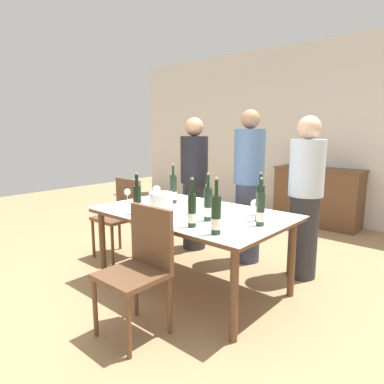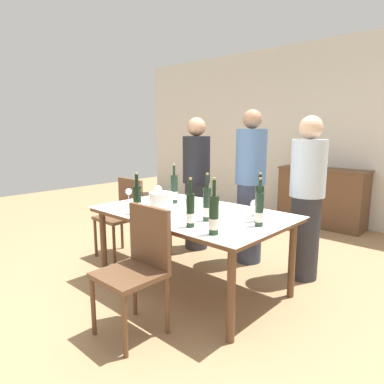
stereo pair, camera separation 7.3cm
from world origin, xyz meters
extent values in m
plane|color=#A37F56|center=(0.00, 0.00, 0.00)|extent=(12.00, 12.00, 0.00)
cube|color=silver|center=(0.00, 3.16, 1.40)|extent=(8.00, 0.10, 2.80)
cube|color=brown|center=(0.04, 2.87, 0.43)|extent=(1.25, 0.44, 0.86)
cube|color=brown|center=(0.04, 2.87, 0.87)|extent=(1.29, 0.46, 0.02)
cylinder|color=brown|center=(-0.77, -0.45, 0.34)|extent=(0.06, 0.06, 0.69)
cylinder|color=brown|center=(0.77, -0.45, 0.34)|extent=(0.06, 0.06, 0.69)
cylinder|color=brown|center=(-0.77, 0.45, 0.34)|extent=(0.06, 0.06, 0.69)
cylinder|color=brown|center=(0.77, 0.45, 0.34)|extent=(0.06, 0.06, 0.69)
cube|color=brown|center=(0.00, 0.00, 0.70)|extent=(1.71, 1.05, 0.04)
cube|color=white|center=(0.00, 0.00, 0.72)|extent=(1.74, 1.08, 0.01)
cylinder|color=white|center=(-0.19, -0.20, 0.82)|extent=(0.21, 0.21, 0.18)
cylinder|color=white|center=(-0.19, -0.20, 0.90)|extent=(0.22, 0.22, 0.01)
cylinder|color=black|center=(0.58, -0.40, 0.87)|extent=(0.07, 0.07, 0.28)
cylinder|color=silver|center=(0.58, -0.40, 0.81)|extent=(0.07, 0.07, 0.08)
cylinder|color=black|center=(0.58, -0.40, 1.06)|extent=(0.02, 0.02, 0.11)
cylinder|color=tan|center=(0.58, -0.40, 1.13)|extent=(0.02, 0.02, 0.02)
cylinder|color=black|center=(0.62, 0.12, 0.87)|extent=(0.07, 0.07, 0.29)
cylinder|color=silver|center=(0.62, 0.12, 0.81)|extent=(0.07, 0.07, 0.08)
cylinder|color=black|center=(0.62, 0.12, 1.06)|extent=(0.03, 0.03, 0.09)
cylinder|color=tan|center=(0.62, 0.12, 1.12)|extent=(0.02, 0.02, 0.02)
cylinder|color=#1E3323|center=(0.30, -0.15, 0.86)|extent=(0.07, 0.07, 0.27)
cylinder|color=white|center=(0.30, -0.15, 0.80)|extent=(0.07, 0.07, 0.08)
cylinder|color=#1E3323|center=(0.30, -0.15, 1.05)|extent=(0.03, 0.03, 0.11)
cylinder|color=tan|center=(0.30, -0.15, 1.11)|extent=(0.02, 0.02, 0.02)
cylinder|color=#1E3323|center=(0.70, 0.00, 0.86)|extent=(0.06, 0.06, 0.26)
cylinder|color=silver|center=(0.70, 0.00, 0.80)|extent=(0.06, 0.06, 0.07)
cylinder|color=#1E3323|center=(0.70, 0.00, 1.04)|extent=(0.02, 0.02, 0.10)
cylinder|color=tan|center=(0.70, 0.00, 1.10)|extent=(0.02, 0.02, 0.02)
cylinder|color=black|center=(-0.30, -0.38, 0.85)|extent=(0.07, 0.07, 0.25)
cylinder|color=white|center=(-0.30, -0.38, 0.80)|extent=(0.07, 0.07, 0.07)
cylinder|color=black|center=(-0.30, -0.38, 1.03)|extent=(0.03, 0.03, 0.10)
cylinder|color=tan|center=(-0.30, -0.38, 1.08)|extent=(0.02, 0.02, 0.02)
cylinder|color=#1E3323|center=(-0.38, 0.14, 0.87)|extent=(0.07, 0.07, 0.29)
cylinder|color=white|center=(-0.38, 0.14, 0.81)|extent=(0.07, 0.07, 0.08)
cylinder|color=#1E3323|center=(-0.38, 0.14, 1.06)|extent=(0.02, 0.02, 0.10)
cylinder|color=tan|center=(-0.38, 0.14, 1.12)|extent=(0.02, 0.02, 0.02)
cylinder|color=black|center=(0.33, -0.37, 0.86)|extent=(0.06, 0.06, 0.26)
cylinder|color=white|center=(0.33, -0.37, 0.80)|extent=(0.07, 0.07, 0.07)
cylinder|color=black|center=(0.33, -0.37, 1.04)|extent=(0.02, 0.02, 0.10)
cylinder|color=tan|center=(0.33, -0.37, 1.10)|extent=(0.02, 0.02, 0.02)
cylinder|color=white|center=(0.50, 0.25, 0.73)|extent=(0.06, 0.06, 0.00)
cylinder|color=white|center=(0.50, 0.25, 0.77)|extent=(0.01, 0.01, 0.07)
sphere|color=white|center=(0.50, 0.25, 0.83)|extent=(0.08, 0.08, 0.08)
cylinder|color=white|center=(-0.65, 0.17, 0.73)|extent=(0.06, 0.06, 0.00)
cylinder|color=white|center=(-0.65, 0.17, 0.77)|extent=(0.01, 0.01, 0.07)
sphere|color=white|center=(-0.65, 0.17, 0.83)|extent=(0.09, 0.09, 0.09)
cylinder|color=white|center=(0.05, -0.10, 0.73)|extent=(0.06, 0.06, 0.00)
cylinder|color=white|center=(0.05, -0.10, 0.77)|extent=(0.01, 0.01, 0.08)
sphere|color=white|center=(0.05, -0.10, 0.84)|extent=(0.08, 0.08, 0.08)
cylinder|color=white|center=(-0.79, -0.11, 0.73)|extent=(0.06, 0.06, 0.00)
cylinder|color=white|center=(-0.79, -0.11, 0.77)|extent=(0.01, 0.01, 0.07)
sphere|color=white|center=(-0.79, -0.11, 0.83)|extent=(0.07, 0.07, 0.07)
cylinder|color=brown|center=(0.00, -1.04, 0.22)|extent=(0.03, 0.03, 0.44)
cylinder|color=brown|center=(0.37, -1.04, 0.22)|extent=(0.03, 0.03, 0.44)
cylinder|color=brown|center=(0.00, -0.67, 0.22)|extent=(0.03, 0.03, 0.44)
cylinder|color=brown|center=(0.37, -0.67, 0.22)|extent=(0.03, 0.03, 0.44)
cube|color=brown|center=(0.19, -0.86, 0.45)|extent=(0.42, 0.42, 0.04)
cube|color=brown|center=(0.19, -0.66, 0.69)|extent=(0.42, 0.04, 0.44)
cylinder|color=brown|center=(-1.35, -0.18, 0.22)|extent=(0.03, 0.03, 0.44)
cylinder|color=brown|center=(-0.98, -0.18, 0.22)|extent=(0.03, 0.03, 0.44)
cylinder|color=brown|center=(-1.35, 0.18, 0.22)|extent=(0.03, 0.03, 0.44)
cylinder|color=brown|center=(-0.98, 0.18, 0.22)|extent=(0.03, 0.03, 0.44)
cube|color=brown|center=(-1.16, 0.00, 0.46)|extent=(0.42, 0.42, 0.04)
cube|color=brown|center=(-1.16, 0.19, 0.69)|extent=(0.42, 0.04, 0.41)
cylinder|color=#2D2D33|center=(-0.70, 0.84, 0.41)|extent=(0.28, 0.28, 0.82)
cylinder|color=black|center=(-0.70, 0.84, 1.10)|extent=(0.33, 0.33, 0.56)
sphere|color=tan|center=(-0.70, 0.84, 1.49)|extent=(0.22, 0.22, 0.22)
cylinder|color=#383F56|center=(0.03, 0.91, 0.44)|extent=(0.28, 0.28, 0.88)
cylinder|color=#4C6B93|center=(0.03, 0.91, 1.17)|extent=(0.33, 0.33, 0.58)
sphere|color=#A37556|center=(0.03, 0.91, 1.57)|extent=(0.20, 0.20, 0.20)
cylinder|color=#2D2D33|center=(0.67, 0.90, 0.41)|extent=(0.28, 0.28, 0.83)
cylinder|color=silver|center=(0.67, 0.90, 1.10)|extent=(0.33, 0.33, 0.54)
sphere|color=#DBAD89|center=(0.67, 0.90, 1.48)|extent=(0.22, 0.22, 0.22)
camera|label=1|loc=(1.99, -2.26, 1.46)|focal=32.00mm
camera|label=2|loc=(2.04, -2.22, 1.46)|focal=32.00mm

